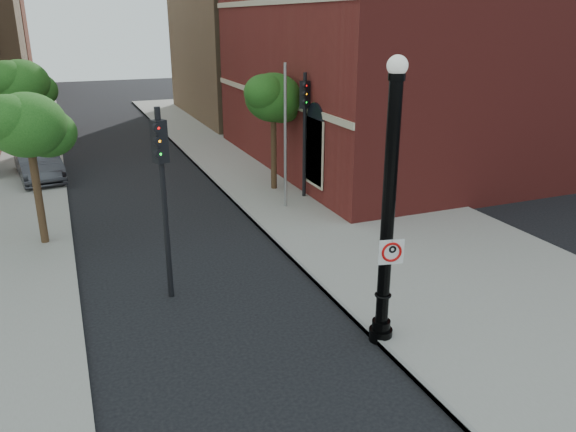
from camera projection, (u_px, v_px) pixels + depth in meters
name	position (u px, v px, depth m)	size (l,w,h in m)	color
ground	(280.00, 345.00, 12.44)	(120.00, 120.00, 0.00)	black
sidewalk_right	(327.00, 191.00, 23.28)	(8.00, 60.00, 0.12)	gray
curb_edge	(235.00, 202.00, 21.88)	(0.10, 60.00, 0.14)	gray
brick_wall_building	(473.00, 31.00, 28.26)	(22.30, 16.30, 12.50)	maroon
bg_building_tan_b	(332.00, 16.00, 41.99)	(22.00, 14.00, 14.00)	#8B6C4B
lamppost	(388.00, 220.00, 11.70)	(0.52, 0.52, 6.20)	black
no_parking_sign	(391.00, 252.00, 11.79)	(0.55, 0.15, 0.56)	white
parked_car	(38.00, 162.00, 25.00)	(1.68, 4.83, 1.59)	#303136
traffic_signal_left	(162.00, 174.00, 13.53)	(0.40, 0.43, 4.91)	black
traffic_signal_right	(305.00, 116.00, 21.41)	(0.40, 0.44, 4.94)	black
utility_pole	(285.00, 139.00, 20.41)	(0.11, 0.11, 5.39)	#999999
street_tree_a	(29.00, 127.00, 16.69)	(2.68, 2.42, 4.82)	#392516
street_tree_b	(22.00, 85.00, 24.77)	(2.87, 2.59, 5.17)	#392516
street_tree_c	(274.00, 99.00, 22.35)	(2.68, 2.42, 4.83)	#392516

